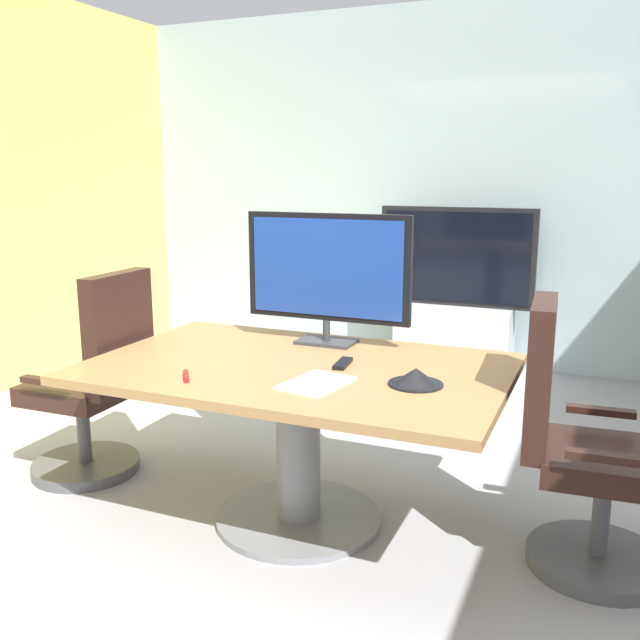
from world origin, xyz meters
name	(u,v)px	position (x,y,z in m)	size (l,w,h in m)	color
ground_plane	(278,528)	(0.00, 0.00, 0.00)	(7.27, 7.27, 0.00)	#99999E
wall_back_glass_partition	(448,189)	(0.00, 3.13, 1.44)	(5.57, 0.10, 2.87)	#9EB2B7
conference_table	(298,407)	(0.05, 0.10, 0.55)	(1.82, 1.17, 0.75)	olive
office_chair_left	(96,392)	(-1.13, 0.15, 0.46)	(0.60, 0.58, 1.09)	#4C4C51
office_chair_right	(580,459)	(1.24, 0.23, 0.46)	(0.61, 0.59, 1.09)	#4C4C51
tv_monitor	(327,271)	(0.02, 0.52, 1.11)	(0.84, 0.18, 0.64)	#333338
wall_display_unit	(454,318)	(0.17, 2.78, 0.44)	(1.20, 0.36, 1.31)	#B7BABC
conference_phone	(416,378)	(0.61, 0.01, 0.78)	(0.22, 0.22, 0.07)	black
remote_control	(343,363)	(0.24, 0.17, 0.76)	(0.05, 0.17, 0.02)	black
whiteboard_marker	(186,376)	(-0.28, -0.27, 0.76)	(0.13, 0.02, 0.02)	red
paper_notepad	(316,383)	(0.24, -0.13, 0.75)	(0.21, 0.30, 0.01)	white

